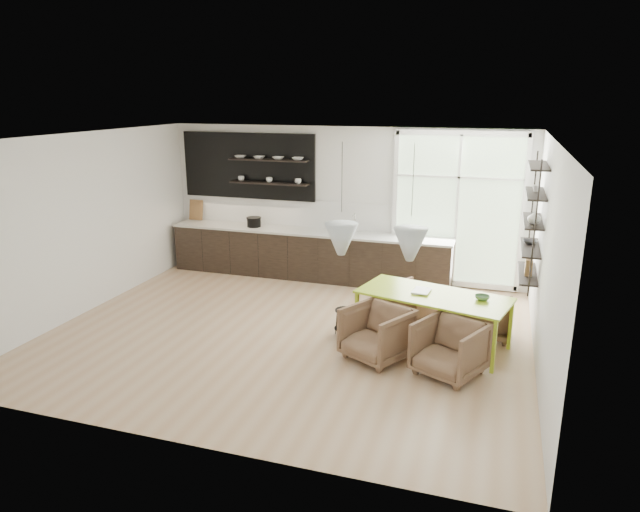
{
  "coord_description": "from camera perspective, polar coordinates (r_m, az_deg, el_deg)",
  "views": [
    {
      "loc": [
        2.89,
        -7.44,
        3.47
      ],
      "look_at": [
        0.31,
        0.6,
        1.07
      ],
      "focal_mm": 32.0,
      "sensor_mm": 36.0,
      "label": 1
    }
  ],
  "objects": [
    {
      "name": "dining_table",
      "position": [
        8.2,
        11.27,
        -4.13
      ],
      "size": [
        2.24,
        1.41,
        0.76
      ],
      "rotation": [
        0.0,
        0.0,
        -0.24
      ],
      "color": "#A4C721",
      "rests_on": "ground"
    },
    {
      "name": "wire_stool",
      "position": [
        8.5,
        2.54,
        -6.3
      ],
      "size": [
        0.32,
        0.32,
        0.41
      ],
      "rotation": [
        0.0,
        0.0,
        -0.17
      ],
      "color": "black",
      "rests_on": "ground"
    },
    {
      "name": "armchair_front_right",
      "position": [
        7.51,
        12.8,
        -9.02
      ],
      "size": [
        1.03,
        1.04,
        0.72
      ],
      "primitive_type": "imported",
      "rotation": [
        0.0,
        0.0,
        -0.45
      ],
      "color": "brown",
      "rests_on": "ground"
    },
    {
      "name": "table_bowl",
      "position": [
        8.12,
        15.91,
        -4.03
      ],
      "size": [
        0.25,
        0.25,
        0.06
      ],
      "primitive_type": "imported",
      "rotation": [
        0.0,
        0.0,
        -0.31
      ],
      "color": "#50784D",
      "rests_on": "dining_table"
    },
    {
      "name": "kitchen_run",
      "position": [
        11.12,
        -1.62,
        0.9
      ],
      "size": [
        5.54,
        0.69,
        2.75
      ],
      "color": "black",
      "rests_on": "ground"
    },
    {
      "name": "right_shelving",
      "position": [
        8.82,
        20.5,
        2.96
      ],
      "size": [
        0.26,
        1.22,
        1.9
      ],
      "color": "black",
      "rests_on": "ground"
    },
    {
      "name": "armchair_back_right",
      "position": [
        8.8,
        16.51,
        -5.95
      ],
      "size": [
        0.64,
        0.66,
        0.59
      ],
      "primitive_type": "imported",
      "rotation": [
        0.0,
        0.0,
        3.13
      ],
      "color": "brown",
      "rests_on": "ground"
    },
    {
      "name": "table_book",
      "position": [
        8.27,
        9.31,
        -3.37
      ],
      "size": [
        0.26,
        0.34,
        0.03
      ],
      "primitive_type": "imported",
      "rotation": [
        0.0,
        0.0,
        -0.09
      ],
      "color": "white",
      "rests_on": "dining_table"
    },
    {
      "name": "armchair_back_left",
      "position": [
        9.16,
        9.35,
        -4.57
      ],
      "size": [
        0.9,
        0.91,
        0.61
      ],
      "primitive_type": "imported",
      "rotation": [
        0.0,
        0.0,
        2.6
      ],
      "color": "brown",
      "rests_on": "ground"
    },
    {
      "name": "room",
      "position": [
        9.07,
        2.62,
        3.06
      ],
      "size": [
        7.02,
        6.01,
        2.91
      ],
      "color": "tan",
      "rests_on": "ground"
    },
    {
      "name": "armchair_front_left",
      "position": [
        7.79,
        5.71,
        -7.7
      ],
      "size": [
        1.07,
        1.08,
        0.73
      ],
      "primitive_type": "imported",
      "rotation": [
        0.0,
        0.0,
        -0.5
      ],
      "color": "brown",
      "rests_on": "ground"
    }
  ]
}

